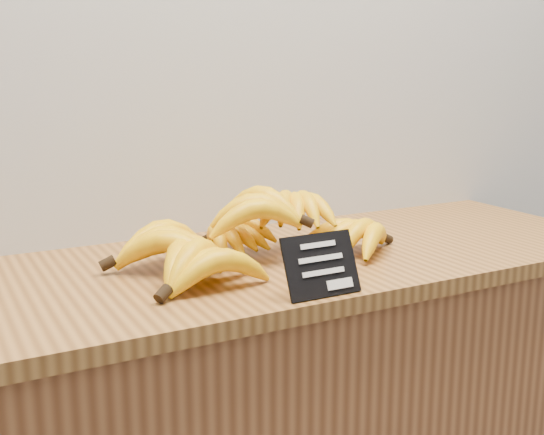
{
  "coord_description": "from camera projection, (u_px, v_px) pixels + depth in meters",
  "views": [
    {
      "loc": [
        -0.46,
        1.63,
        1.29
      ],
      "look_at": [
        0.11,
        2.7,
        1.02
      ],
      "focal_mm": 45.0,
      "sensor_mm": 36.0,
      "label": 1
    }
  ],
  "objects": [
    {
      "name": "counter_top",
      "position": [
        260.0,
        266.0,
        1.3
      ],
      "size": [
        1.55,
        0.54,
        0.03
      ],
      "primitive_type": "cube",
      "color": "#97642E",
      "rests_on": "counter"
    },
    {
      "name": "chalkboard_sign",
      "position": [
        321.0,
        265.0,
        1.09
      ],
      "size": [
        0.13,
        0.05,
        0.1
      ],
      "primitive_type": "cube",
      "rotation": [
        -0.41,
        0.0,
        0.0
      ],
      "color": "black",
      "rests_on": "counter_top"
    },
    {
      "name": "banana_pile",
      "position": [
        246.0,
        237.0,
        1.26
      ],
      "size": [
        0.57,
        0.32,
        0.13
      ],
      "color": "yellow",
      "rests_on": "counter_top"
    }
  ]
}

